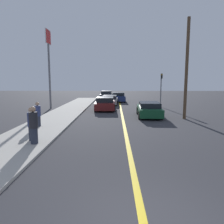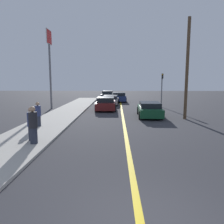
% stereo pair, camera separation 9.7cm
% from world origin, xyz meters
% --- Properties ---
extents(road_center_line, '(0.20, 60.00, 0.01)m').
position_xyz_m(road_center_line, '(0.00, 18.00, 0.00)').
color(road_center_line, gold).
rests_on(road_center_line, ground_plane).
extents(sidewalk_left, '(3.11, 32.42, 0.12)m').
position_xyz_m(sidewalk_left, '(-5.22, 16.21, 0.06)').
color(sidewalk_left, '#ADA89E').
rests_on(sidewalk_left, ground_plane).
extents(car_near_right_lane, '(2.09, 4.44, 1.22)m').
position_xyz_m(car_near_right_lane, '(2.24, 14.08, 0.60)').
color(car_near_right_lane, '#144728').
rests_on(car_near_right_lane, ground_plane).
extents(car_ahead_center, '(2.06, 4.17, 1.33)m').
position_xyz_m(car_ahead_center, '(-1.63, 18.05, 0.65)').
color(car_ahead_center, maroon).
rests_on(car_ahead_center, ground_plane).
extents(car_far_distant, '(2.16, 4.46, 1.16)m').
position_xyz_m(car_far_distant, '(-1.29, 23.24, 0.58)').
color(car_far_distant, '#9E9EA3').
rests_on(car_far_distant, ground_plane).
extents(car_parked_left_lot, '(2.07, 4.00, 1.30)m').
position_xyz_m(car_parked_left_lot, '(-0.19, 27.21, 0.63)').
color(car_parked_left_lot, navy).
rests_on(car_parked_left_lot, ground_plane).
extents(car_oncoming_far, '(2.12, 4.81, 1.30)m').
position_xyz_m(car_oncoming_far, '(-2.03, 32.42, 0.64)').
color(car_oncoming_far, '#4C5156').
rests_on(car_oncoming_far, ground_plane).
extents(pedestrian_near_curb, '(0.39, 0.39, 1.72)m').
position_xyz_m(pedestrian_near_curb, '(-4.33, 5.65, 0.97)').
color(pedestrian_near_curb, '#282D3D').
rests_on(pedestrian_near_curb, sidewalk_left).
extents(pedestrian_mid_group, '(0.39, 0.39, 1.63)m').
position_xyz_m(pedestrian_mid_group, '(-4.62, 6.20, 0.92)').
color(pedestrian_mid_group, '#282D3D').
rests_on(pedestrian_mid_group, sidewalk_left).
extents(pedestrian_far_standing, '(0.37, 0.37, 1.55)m').
position_xyz_m(pedestrian_far_standing, '(-5.48, 9.46, 0.89)').
color(pedestrian_far_standing, '#282D3D').
rests_on(pedestrian_far_standing, sidewalk_left).
extents(traffic_light, '(0.18, 0.40, 3.76)m').
position_xyz_m(traffic_light, '(4.56, 20.71, 2.33)').
color(traffic_light, slate).
rests_on(traffic_light, ground_plane).
extents(roadside_sign, '(0.20, 1.65, 8.17)m').
position_xyz_m(roadside_sign, '(-7.53, 19.11, 5.92)').
color(roadside_sign, slate).
rests_on(roadside_sign, ground_plane).
extents(utility_pole, '(0.24, 0.24, 7.68)m').
position_xyz_m(utility_pole, '(4.86, 13.02, 3.84)').
color(utility_pole, brown).
rests_on(utility_pole, ground_plane).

